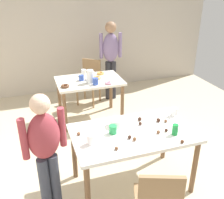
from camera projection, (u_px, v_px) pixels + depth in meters
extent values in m
plane|color=beige|center=(122.00, 180.00, 3.29)|extent=(6.40, 6.40, 0.00)
cube|color=#BCB2A3|center=(70.00, 31.00, 5.49)|extent=(6.40, 0.10, 2.60)
cube|color=white|center=(133.00, 133.00, 2.93)|extent=(1.37, 0.81, 0.04)
cylinder|color=brown|center=(88.00, 193.00, 2.61)|extent=(0.06, 0.06, 0.71)
cylinder|color=brown|center=(194.00, 167.00, 2.97)|extent=(0.06, 0.06, 0.71)
cylinder|color=brown|center=(74.00, 153.00, 3.20)|extent=(0.06, 0.06, 0.71)
cylinder|color=brown|center=(165.00, 136.00, 3.56)|extent=(0.06, 0.06, 0.71)
cube|color=silver|center=(89.00, 81.00, 4.42)|extent=(1.10, 0.74, 0.04)
cylinder|color=brown|center=(65.00, 113.00, 4.18)|extent=(0.06, 0.06, 0.71)
cylinder|color=brown|center=(122.00, 104.00, 4.46)|extent=(0.06, 0.06, 0.71)
cylinder|color=brown|center=(60.00, 98.00, 4.71)|extent=(0.06, 0.06, 0.71)
cylinder|color=brown|center=(111.00, 91.00, 4.99)|extent=(0.06, 0.06, 0.71)
cube|color=olive|center=(161.00, 196.00, 2.17)|extent=(0.37, 0.17, 0.42)
cube|color=olive|center=(88.00, 83.00, 5.15)|extent=(0.56, 0.56, 0.04)
cube|color=olive|center=(92.00, 69.00, 5.20)|extent=(0.32, 0.27, 0.42)
cylinder|color=olive|center=(93.00, 98.00, 5.04)|extent=(0.04, 0.04, 0.41)
cylinder|color=olive|center=(77.00, 96.00, 5.15)|extent=(0.04, 0.04, 0.41)
cylinder|color=olive|center=(100.00, 92.00, 5.33)|extent=(0.04, 0.04, 0.41)
cylinder|color=olive|center=(85.00, 90.00, 5.44)|extent=(0.04, 0.04, 0.41)
cylinder|color=#383D4C|center=(45.00, 187.00, 2.70)|extent=(0.11, 0.11, 0.70)
cylinder|color=#383D4C|center=(55.00, 182.00, 2.76)|extent=(0.11, 0.11, 0.70)
ellipsoid|color=#9E3842|center=(44.00, 136.00, 2.48)|extent=(0.36, 0.28, 0.49)
sphere|color=beige|center=(40.00, 104.00, 2.34)|extent=(0.19, 0.19, 0.19)
cylinder|color=#9E3842|center=(24.00, 139.00, 2.37)|extent=(0.09, 0.09, 0.42)
cylinder|color=#9E3842|center=(62.00, 127.00, 2.56)|extent=(0.09, 0.09, 0.42)
cylinder|color=#28282D|center=(113.00, 80.00, 5.39)|extent=(0.11, 0.11, 0.80)
cylinder|color=#28282D|center=(108.00, 81.00, 5.37)|extent=(0.11, 0.11, 0.80)
ellipsoid|color=slate|center=(111.00, 48.00, 5.09)|extent=(0.34, 0.23, 0.57)
sphere|color=#997051|center=(111.00, 27.00, 4.93)|extent=(0.22, 0.22, 0.22)
cylinder|color=slate|center=(120.00, 45.00, 5.11)|extent=(0.08, 0.08, 0.48)
cylinder|color=slate|center=(101.00, 46.00, 5.04)|extent=(0.08, 0.08, 0.48)
cylinder|color=white|center=(116.00, 122.00, 3.02)|extent=(0.17, 0.17, 0.09)
cylinder|color=#198438|center=(175.00, 130.00, 2.84)|extent=(0.07, 0.07, 0.12)
cube|color=silver|center=(157.00, 117.00, 3.23)|extent=(0.17, 0.02, 0.01)
cylinder|color=white|center=(91.00, 139.00, 2.68)|extent=(0.08, 0.08, 0.11)
cylinder|color=white|center=(174.00, 112.00, 3.24)|extent=(0.08, 0.08, 0.10)
cylinder|color=green|center=(113.00, 129.00, 2.87)|extent=(0.08, 0.08, 0.10)
sphere|color=#3D2319|center=(166.00, 130.00, 2.91)|extent=(0.04, 0.04, 0.04)
sphere|color=brown|center=(116.00, 148.00, 2.60)|extent=(0.04, 0.04, 0.04)
sphere|color=#3D2319|center=(158.00, 120.00, 3.11)|extent=(0.05, 0.05, 0.05)
sphere|color=brown|center=(79.00, 134.00, 2.84)|extent=(0.04, 0.04, 0.04)
sphere|color=brown|center=(135.00, 139.00, 2.75)|extent=(0.04, 0.04, 0.04)
sphere|color=brown|center=(166.00, 121.00, 3.10)|extent=(0.04, 0.04, 0.04)
sphere|color=brown|center=(158.00, 132.00, 2.88)|extent=(0.04, 0.04, 0.04)
sphere|color=#3D2319|center=(130.00, 137.00, 2.78)|extent=(0.04, 0.04, 0.04)
sphere|color=#3D2319|center=(140.00, 119.00, 3.14)|extent=(0.05, 0.05, 0.05)
sphere|color=brown|center=(182.00, 141.00, 2.71)|extent=(0.04, 0.04, 0.04)
sphere|color=#3D2319|center=(140.00, 123.00, 3.05)|extent=(0.04, 0.04, 0.04)
cylinder|color=white|center=(90.00, 77.00, 4.24)|extent=(0.12, 0.12, 0.22)
cylinder|color=white|center=(84.00, 72.00, 4.59)|extent=(0.08, 0.08, 0.11)
cylinder|color=#3351B2|center=(81.00, 78.00, 4.37)|extent=(0.08, 0.08, 0.09)
cylinder|color=yellow|center=(90.00, 75.00, 4.49)|extent=(0.07, 0.07, 0.11)
cylinder|color=#3351B2|center=(95.00, 81.00, 4.19)|extent=(0.09, 0.09, 0.11)
torus|color=brown|center=(65.00, 86.00, 4.10)|extent=(0.13, 0.13, 0.04)
torus|color=gold|center=(97.00, 78.00, 4.45)|extent=(0.14, 0.14, 0.04)
torus|color=pink|center=(109.00, 83.00, 4.24)|extent=(0.12, 0.12, 0.03)
torus|color=white|center=(92.00, 73.00, 4.68)|extent=(0.13, 0.13, 0.04)
torus|color=gold|center=(101.00, 73.00, 4.67)|extent=(0.13, 0.13, 0.04)
torus|color=white|center=(88.00, 79.00, 4.40)|extent=(0.11, 0.11, 0.03)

